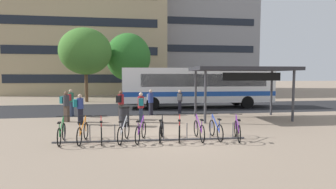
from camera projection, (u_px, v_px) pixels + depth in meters
name	position (u px, v px, depth m)	size (l,w,h in m)	color
ground	(177.00, 136.00, 11.06)	(200.00, 200.00, 0.00)	gray
bus_lane_asphalt	(156.00, 108.00, 20.34)	(80.00, 7.20, 0.01)	#232326
city_bus	(197.00, 86.00, 20.68)	(12.11, 3.02, 3.20)	white
bike_rack	(151.00, 139.00, 10.17)	(7.69, 0.43, 0.70)	#47474C
parked_bicycle_green_0	(62.00, 133.00, 9.81)	(0.52, 1.72, 0.99)	black
parked_bicycle_orange_1	(83.00, 133.00, 9.92)	(0.52, 1.72, 0.99)	black
parked_bicycle_red_2	(101.00, 132.00, 9.97)	(0.52, 1.72, 0.99)	black
parked_bicycle_silver_3	(124.00, 132.00, 10.04)	(0.60, 1.69, 0.99)	black
parked_bicycle_purple_4	(141.00, 132.00, 10.10)	(0.65, 1.67, 0.99)	black
parked_bicycle_black_5	(161.00, 131.00, 10.28)	(0.55, 1.70, 0.99)	black
parked_bicycle_red_6	(180.00, 131.00, 10.29)	(0.55, 1.70, 0.99)	black
parked_bicycle_purple_7	(199.00, 130.00, 10.40)	(0.52, 1.72, 0.99)	black
parked_bicycle_blue_8	(216.00, 130.00, 10.50)	(0.52, 1.72, 0.99)	black
parked_bicycle_purple_9	(237.00, 130.00, 10.36)	(0.64, 1.67, 0.99)	black
transit_shelter	(242.00, 71.00, 15.15)	(6.01, 3.37, 3.11)	#38383D
commuter_grey_pack_0	(180.00, 100.00, 17.45)	(0.45, 0.59, 1.63)	black
commuter_grey_pack_1	(151.00, 100.00, 16.79)	(0.46, 0.59, 1.69)	black
commuter_teal_pack_2	(66.00, 104.00, 14.28)	(0.60, 0.52, 1.73)	#47382D
commuter_teal_pack_3	(141.00, 105.00, 14.12)	(0.34, 0.52, 1.68)	#2D3851
commuter_red_pack_4	(71.00, 101.00, 16.23)	(0.48, 0.60, 1.73)	#2D3851
commuter_black_pack_5	(121.00, 103.00, 15.14)	(0.51, 0.60, 1.72)	#47382D
commuter_teal_pack_6	(80.00, 107.00, 13.48)	(0.59, 0.46, 1.64)	black
trash_bin	(124.00, 116.00, 13.11)	(0.55, 0.55, 1.03)	#232328
street_tree_0	(128.00, 57.00, 28.59)	(5.00, 5.00, 7.35)	brown
street_tree_1	(86.00, 51.00, 24.84)	(5.02, 5.02, 7.25)	brown
building_left_wing	(89.00, 20.00, 38.31)	(22.24, 12.04, 21.97)	tan
building_right_wing	(195.00, 31.00, 46.04)	(18.75, 12.63, 21.42)	gray
building_centre_block	(124.00, 46.00, 54.42)	(14.57, 10.88, 17.76)	brown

